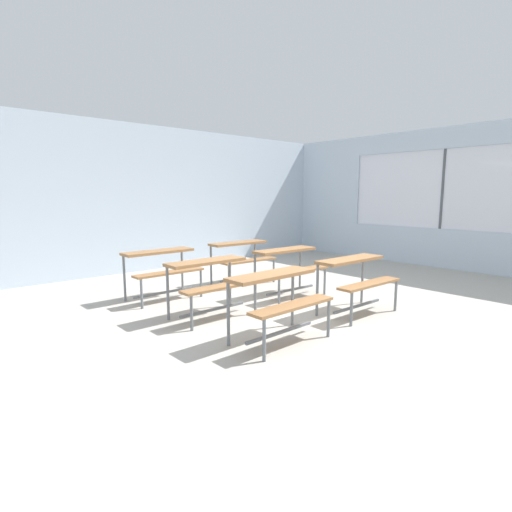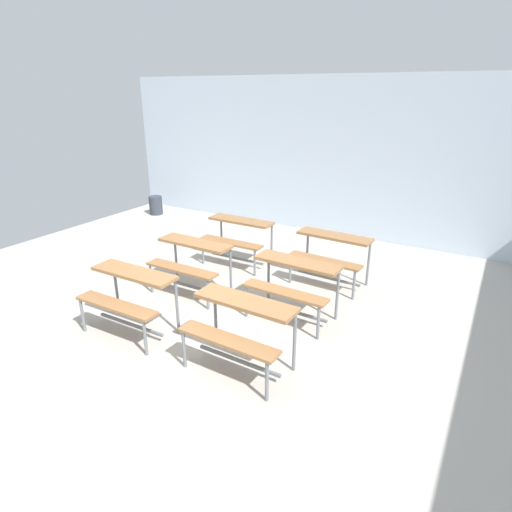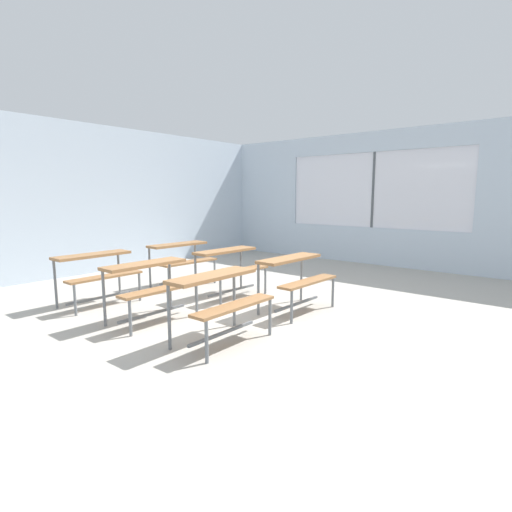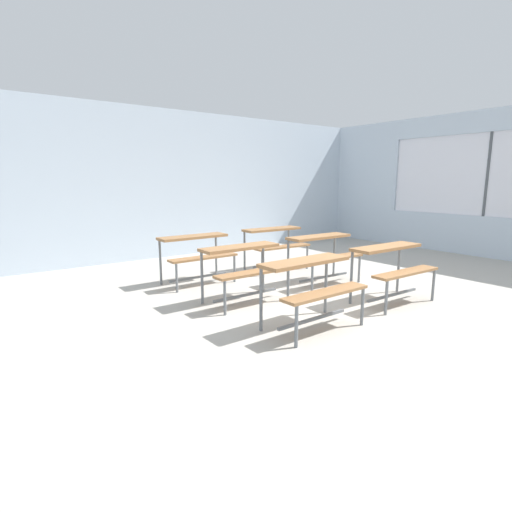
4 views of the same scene
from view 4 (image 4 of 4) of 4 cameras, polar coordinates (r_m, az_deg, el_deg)
ground at (r=5.29m, az=11.59°, el=-7.28°), size 10.00×9.00×0.05m
wall_back at (r=8.68m, az=-11.13°, el=9.99°), size 10.00×0.12×3.00m
desk_bench_r0c0 at (r=4.34m, az=7.98°, el=-3.06°), size 1.11×0.60×0.74m
desk_bench_r0c1 at (r=5.52m, az=18.94°, el=-0.58°), size 1.12×0.62×0.74m
desk_bench_r1c0 at (r=5.22m, az=-1.64°, el=-0.61°), size 1.10×0.60×0.74m
desk_bench_r1c1 at (r=6.28m, az=9.61°, el=1.19°), size 1.12×0.63×0.74m
desk_bench_r2c0 at (r=6.26m, az=-8.47°, el=1.19°), size 1.10×0.59×0.74m
desk_bench_r2c1 at (r=7.17m, az=2.79°, el=2.52°), size 1.13×0.65×0.74m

